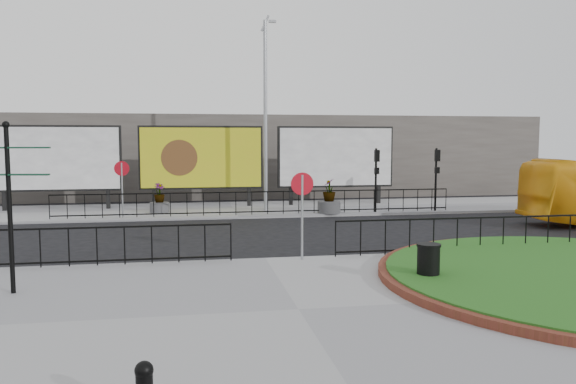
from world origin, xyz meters
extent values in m
plane|color=black|center=(0.00, 0.00, 0.00)|extent=(90.00, 90.00, 0.00)
cube|color=gray|center=(0.00, -5.00, 0.06)|extent=(30.00, 10.00, 0.12)
cube|color=gray|center=(0.00, 12.00, 0.06)|extent=(44.00, 6.00, 0.12)
cylinder|color=gray|center=(-5.00, 9.40, 1.32)|extent=(0.07, 0.07, 2.40)
cylinder|color=#A30A18|center=(-5.00, 9.40, 2.27)|extent=(0.64, 0.03, 0.64)
cylinder|color=white|center=(-5.00, 9.42, 2.27)|extent=(0.50, 0.03, 0.50)
cylinder|color=gray|center=(1.00, -0.40, 1.32)|extent=(0.07, 0.07, 2.40)
cylinder|color=#A30A18|center=(1.00, -0.40, 2.27)|extent=(0.64, 0.03, 0.64)
cylinder|color=white|center=(1.00, -0.38, 2.27)|extent=(0.50, 0.03, 0.50)
cube|color=black|center=(-10.90, 13.00, 0.62)|extent=(0.18, 0.18, 1.00)
cube|color=black|center=(-6.10, 13.00, 0.62)|extent=(0.18, 0.18, 1.00)
cube|color=black|center=(-8.50, 13.00, 2.62)|extent=(6.20, 0.25, 3.20)
cube|color=white|center=(-8.50, 12.84, 2.62)|extent=(6.00, 0.06, 3.00)
cube|color=black|center=(-3.90, 13.00, 0.62)|extent=(0.18, 0.18, 1.00)
cube|color=black|center=(0.90, 13.00, 0.62)|extent=(0.18, 0.18, 1.00)
cube|color=black|center=(-1.50, 13.00, 2.62)|extent=(6.20, 0.25, 3.20)
cube|color=gold|center=(-1.50, 12.84, 2.62)|extent=(6.00, 0.06, 3.00)
cube|color=black|center=(3.10, 13.00, 0.62)|extent=(0.18, 0.18, 1.00)
cube|color=black|center=(7.90, 13.00, 0.62)|extent=(0.18, 0.18, 1.00)
cube|color=black|center=(5.50, 13.00, 2.62)|extent=(6.20, 0.25, 3.20)
cube|color=white|center=(5.50, 12.84, 2.62)|extent=(6.00, 0.06, 3.00)
cylinder|color=gray|center=(1.50, 11.00, 4.62)|extent=(0.18, 0.18, 9.00)
cylinder|color=gray|center=(1.50, 11.00, 8.97)|extent=(0.43, 0.10, 0.77)
cube|color=gray|center=(1.85, 11.00, 9.07)|extent=(0.35, 0.15, 0.12)
cylinder|color=black|center=(6.50, 9.40, 1.62)|extent=(0.10, 0.10, 3.00)
cube|color=black|center=(6.50, 9.28, 2.77)|extent=(0.22, 0.18, 0.55)
cube|color=black|center=(6.50, 9.28, 2.07)|extent=(0.20, 0.16, 0.30)
cylinder|color=black|center=(9.50, 9.40, 1.62)|extent=(0.10, 0.10, 3.00)
cube|color=black|center=(9.50, 9.28, 2.77)|extent=(0.22, 0.18, 0.55)
cube|color=black|center=(9.50, 9.28, 2.07)|extent=(0.20, 0.16, 0.30)
cube|color=#615A55|center=(0.00, 22.00, 2.50)|extent=(40.00, 10.00, 5.00)
cylinder|color=black|center=(-5.98, -2.74, 1.94)|extent=(0.10, 0.10, 3.64)
sphere|color=black|center=(-5.98, -2.74, 3.82)|extent=(0.16, 0.16, 0.16)
cube|color=#0E3220|center=(-5.52, -2.74, 3.32)|extent=(0.86, 0.18, 0.03)
cube|color=#0E3220|center=(-5.53, -2.81, 2.74)|extent=(0.87, 0.30, 0.03)
sphere|color=black|center=(-2.68, -9.00, 0.72)|extent=(0.23, 0.23, 0.23)
cylinder|color=black|center=(3.41, -3.50, 0.56)|extent=(0.53, 0.53, 0.88)
cylinder|color=black|center=(3.41, -3.50, 1.03)|extent=(0.57, 0.57, 0.06)
cylinder|color=#4C4C4F|center=(-3.52, 11.00, 0.36)|extent=(0.91, 0.91, 0.47)
imported|color=#1D4412|center=(-3.52, 11.00, 1.05)|extent=(0.71, 0.71, 0.91)
cylinder|color=#4C4C4F|center=(4.25, 9.40, 0.40)|extent=(1.06, 1.06, 0.55)
imported|color=#1D4412|center=(4.25, 9.40, 1.20)|extent=(0.67, 0.67, 1.05)
camera|label=1|loc=(-2.10, -15.73, 3.48)|focal=35.00mm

